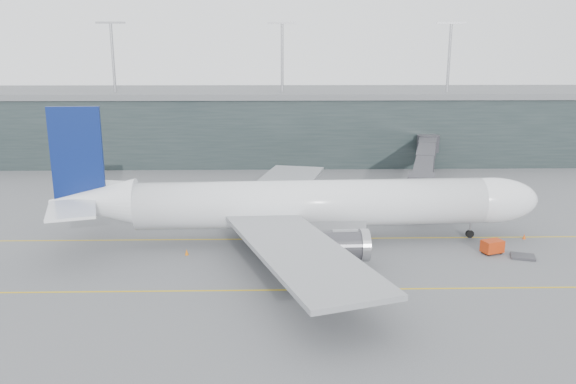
{
  "coord_description": "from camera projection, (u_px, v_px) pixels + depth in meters",
  "views": [
    {
      "loc": [
        3.43,
        -71.92,
        22.75
      ],
      "look_at": [
        5.01,
        -4.0,
        6.15
      ],
      "focal_mm": 35.0,
      "sensor_mm": 36.0,
      "label": 1
    }
  ],
  "objects": [
    {
      "name": "ground",
      "position": [
        250.0,
        230.0,
        75.16
      ],
      "size": [
        320.0,
        320.0,
        0.0
      ],
      "primitive_type": "plane",
      "color": "#515256",
      "rests_on": "ground"
    },
    {
      "name": "taxiline_a",
      "position": [
        249.0,
        239.0,
        71.28
      ],
      "size": [
        160.0,
        0.25,
        0.02
      ],
      "primitive_type": "cube",
      "color": "gold",
      "rests_on": "ground"
    },
    {
      "name": "taxiline_b",
      "position": [
        241.0,
        290.0,
        55.74
      ],
      "size": [
        160.0,
        0.25,
        0.02
      ],
      "primitive_type": "cube",
      "color": "gold",
      "rests_on": "ground"
    },
    {
      "name": "taxiline_lead_main",
      "position": [
        285.0,
        194.0,
        94.7
      ],
      "size": [
        0.25,
        60.0,
        0.02
      ],
      "primitive_type": "cube",
      "color": "gold",
      "rests_on": "ground"
    },
    {
      "name": "terminal",
      "position": [
        260.0,
        122.0,
        129.68
      ],
      "size": [
        240.0,
        36.0,
        29.0
      ],
      "color": "#1F292A",
      "rests_on": "ground"
    },
    {
      "name": "main_aircraft",
      "position": [
        308.0,
        205.0,
        69.38
      ],
      "size": [
        60.57,
        56.94,
        17.0
      ],
      "rotation": [
        0.0,
        0.0,
        0.04
      ],
      "color": "white",
      "rests_on": "ground"
    },
    {
      "name": "jet_bridge",
      "position": [
        416.0,
        156.0,
        99.39
      ],
      "size": [
        16.55,
        46.22,
        7.2
      ],
      "rotation": [
        0.0,
        0.0,
        -0.29
      ],
      "color": "#2F2F34",
      "rests_on": "ground"
    },
    {
      "name": "gse_cart",
      "position": [
        492.0,
        246.0,
        65.88
      ],
      "size": [
        2.76,
        2.23,
        1.63
      ],
      "rotation": [
        0.0,
        0.0,
        0.34
      ],
      "color": "#AE2E0C",
      "rests_on": "ground"
    },
    {
      "name": "baggage_dolly",
      "position": [
        523.0,
        256.0,
        64.7
      ],
      "size": [
        3.18,
        2.85,
        0.26
      ],
      "primitive_type": "cube",
      "rotation": [
        0.0,
        0.0,
        -0.33
      ],
      "color": "#323236",
      "rests_on": "ground"
    },
    {
      "name": "uld_a",
      "position": [
        228.0,
        205.0,
        83.58
      ],
      "size": [
        2.42,
        2.07,
        1.96
      ],
      "rotation": [
        0.0,
        0.0,
        -0.17
      ],
      "color": "#3F3E44",
      "rests_on": "ground"
    },
    {
      "name": "uld_b",
      "position": [
        237.0,
        202.0,
        85.61
      ],
      "size": [
        2.58,
        2.35,
        1.92
      ],
      "rotation": [
        0.0,
        0.0,
        0.39
      ],
      "color": "#3F3E44",
      "rests_on": "ground"
    },
    {
      "name": "uld_c",
      "position": [
        253.0,
        203.0,
        84.53
      ],
      "size": [
        2.64,
        2.29,
        2.08
      ],
      "rotation": [
        0.0,
        0.0,
        0.22
      ],
      "color": "#3F3E44",
      "rests_on": "ground"
    },
    {
      "name": "cone_nose",
      "position": [
        524.0,
        237.0,
        71.24
      ],
      "size": [
        0.42,
        0.42,
        0.67
      ],
      "primitive_type": "cone",
      "color": "#DA4A0C",
      "rests_on": "ground"
    },
    {
      "name": "cone_wing_stbd",
      "position": [
        316.0,
        281.0,
        57.13
      ],
      "size": [
        0.41,
        0.41,
        0.66
      ],
      "primitive_type": "cone",
      "color": "orange",
      "rests_on": "ground"
    },
    {
      "name": "cone_wing_port",
      "position": [
        309.0,
        204.0,
        86.8
      ],
      "size": [
        0.44,
        0.44,
        0.7
      ],
      "primitive_type": "cone",
      "color": "orange",
      "rests_on": "ground"
    },
    {
      "name": "cone_tail",
      "position": [
        187.0,
        252.0,
        65.55
      ],
      "size": [
        0.45,
        0.45,
        0.71
      ],
      "primitive_type": "cone",
      "color": "#CD630B",
      "rests_on": "ground"
    }
  ]
}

